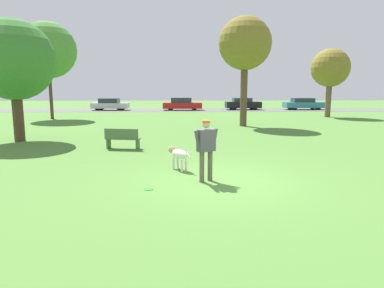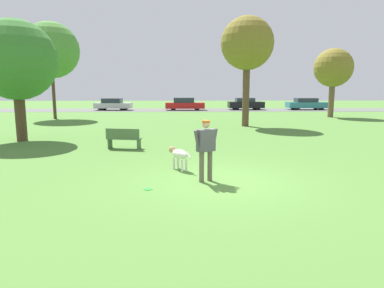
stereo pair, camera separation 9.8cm
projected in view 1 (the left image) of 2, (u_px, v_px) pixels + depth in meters
The scene contains 14 objects.
ground_plane at pixel (221, 181), 9.04m from camera, with size 120.00×120.00×0.00m, color #4C7A33.
far_road_strip at pixel (190, 110), 38.83m from camera, with size 120.00×6.00×0.01m.
person at pixel (206, 145), 8.91m from camera, with size 0.68×0.46×1.62m.
dog at pixel (179, 155), 10.27m from camera, with size 0.72×0.96×0.67m.
frisbee at pixel (148, 189), 8.33m from camera, with size 0.22×0.22×0.02m.
tree_far_right at pixel (330, 68), 28.72m from camera, with size 3.20×3.20×5.74m.
tree_mid_center at pixel (245, 44), 21.53m from camera, with size 3.34×3.34×6.91m.
tree_far_left at pixel (48, 50), 26.72m from camera, with size 4.37×4.37×7.58m.
tree_near_left at pixel (14, 60), 15.40m from camera, with size 3.63×3.63×5.52m.
parked_car_silver at pixel (110, 104), 38.36m from camera, with size 4.12×1.97×1.33m.
parked_car_red at pixel (182, 104), 38.41m from camera, with size 4.35×1.70×1.40m.
parked_car_black at pixel (243, 104), 39.30m from camera, with size 4.04×1.91×1.35m.
parked_car_teal at pixel (303, 104), 39.38m from camera, with size 4.54×1.82×1.34m.
park_bench at pixel (122, 138), 13.82m from camera, with size 1.45×0.66×0.84m.
Camera 1 is at (-1.04, -8.74, 2.44)m, focal length 32.00 mm.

